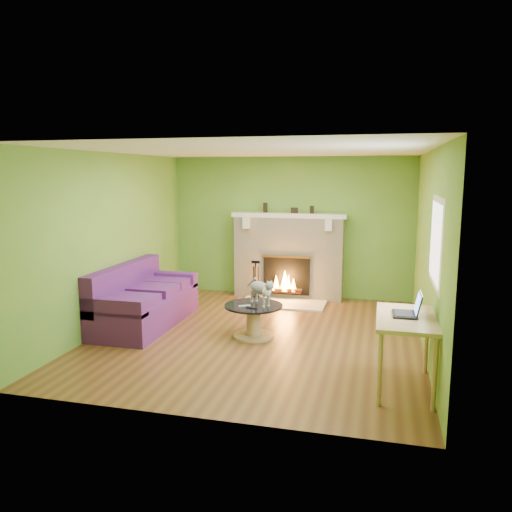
{
  "coord_description": "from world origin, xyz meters",
  "views": [
    {
      "loc": [
        1.65,
        -6.65,
        2.3
      ],
      "look_at": [
        -0.13,
        0.4,
        1.09
      ],
      "focal_mm": 35.0,
      "sensor_mm": 36.0,
      "label": 1
    }
  ],
  "objects_px": {
    "sofa": "(142,302)",
    "desk": "(407,325)",
    "cat": "(260,291)",
    "coffee_table": "(254,318)"
  },
  "relations": [
    {
      "from": "sofa",
      "to": "cat",
      "type": "distance_m",
      "value": 1.91
    },
    {
      "from": "desk",
      "to": "sofa",
      "type": "bearing_deg",
      "value": 159.53
    },
    {
      "from": "coffee_table",
      "to": "sofa",
      "type": "bearing_deg",
      "value": 175.0
    },
    {
      "from": "sofa",
      "to": "desk",
      "type": "height_order",
      "value": "sofa"
    },
    {
      "from": "coffee_table",
      "to": "desk",
      "type": "xyz_separation_m",
      "value": [
        2.0,
        -1.26,
        0.43
      ]
    },
    {
      "from": "coffee_table",
      "to": "desk",
      "type": "bearing_deg",
      "value": -32.22
    },
    {
      "from": "sofa",
      "to": "desk",
      "type": "relative_size",
      "value": 1.9
    },
    {
      "from": "sofa",
      "to": "desk",
      "type": "distance_m",
      "value": 4.08
    },
    {
      "from": "coffee_table",
      "to": "cat",
      "type": "xyz_separation_m",
      "value": [
        0.08,
        0.05,
        0.39
      ]
    },
    {
      "from": "sofa",
      "to": "desk",
      "type": "xyz_separation_m",
      "value": [
        3.81,
        -1.42,
        0.34
      ]
    }
  ]
}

